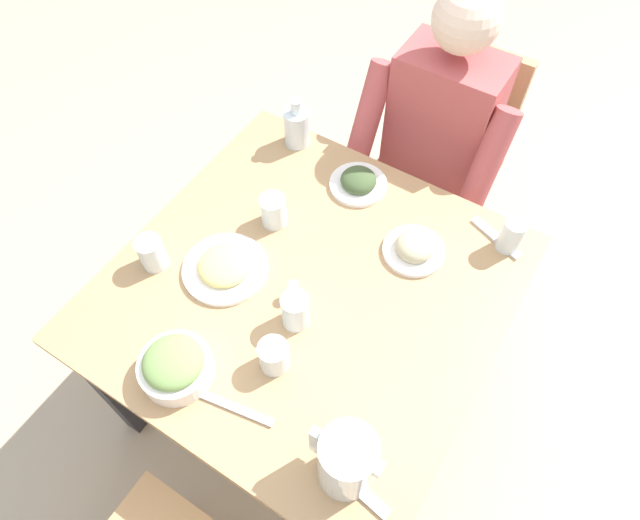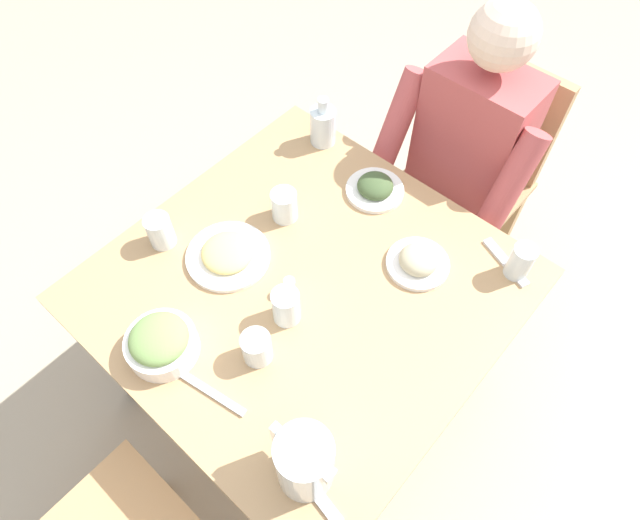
% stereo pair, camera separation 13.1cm
% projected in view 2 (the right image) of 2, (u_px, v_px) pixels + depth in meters
% --- Properties ---
extents(ground_plane, '(8.00, 8.00, 0.00)m').
position_uv_depth(ground_plane, '(309.00, 383.00, 2.04)').
color(ground_plane, tan).
extents(dining_table, '(0.99, 0.99, 0.71)m').
position_uv_depth(dining_table, '(305.00, 302.00, 1.54)').
color(dining_table, tan).
rests_on(dining_table, ground_plane).
extents(chair_near, '(0.40, 0.40, 0.89)m').
position_uv_depth(chair_near, '(475.00, 167.00, 1.97)').
color(chair_near, tan).
rests_on(chair_near, ground_plane).
extents(diner_near, '(0.48, 0.53, 1.18)m').
position_uv_depth(diner_near, '(451.00, 170.00, 1.76)').
color(diner_near, '#B24C4C').
rests_on(diner_near, ground_plane).
extents(water_pitcher, '(0.16, 0.12, 0.19)m').
position_uv_depth(water_pitcher, '(304.00, 462.00, 1.11)').
color(water_pitcher, silver).
rests_on(water_pitcher, dining_table).
extents(salad_bowl, '(0.17, 0.17, 0.09)m').
position_uv_depth(salad_bowl, '(161.00, 342.00, 1.32)').
color(salad_bowl, white).
rests_on(salad_bowl, dining_table).
extents(plate_dolmas, '(0.17, 0.17, 0.05)m').
position_uv_depth(plate_dolmas, '(375.00, 188.00, 1.62)').
color(plate_dolmas, white).
rests_on(plate_dolmas, dining_table).
extents(plate_beans, '(0.17, 0.17, 0.06)m').
position_uv_depth(plate_beans, '(418.00, 261.00, 1.47)').
color(plate_beans, white).
rests_on(plate_beans, dining_table).
extents(plate_fries, '(0.23, 0.23, 0.05)m').
position_uv_depth(plate_fries, '(228.00, 254.00, 1.49)').
color(plate_fries, white).
rests_on(plate_fries, dining_table).
extents(water_glass_near_left, '(0.06, 0.06, 0.11)m').
position_uv_depth(water_glass_near_left, '(520.00, 261.00, 1.43)').
color(water_glass_near_left, silver).
rests_on(water_glass_near_left, dining_table).
extents(water_glass_far_left, '(0.07, 0.07, 0.09)m').
position_uv_depth(water_glass_far_left, '(257.00, 348.00, 1.31)').
color(water_glass_far_left, silver).
rests_on(water_glass_far_left, dining_table).
extents(water_glass_center, '(0.07, 0.07, 0.10)m').
position_uv_depth(water_glass_center, '(286.00, 306.00, 1.36)').
color(water_glass_center, silver).
rests_on(water_glass_center, dining_table).
extents(water_glass_by_pitcher, '(0.07, 0.07, 0.09)m').
position_uv_depth(water_glass_by_pitcher, '(284.00, 205.00, 1.55)').
color(water_glass_by_pitcher, silver).
rests_on(water_glass_by_pitcher, dining_table).
extents(water_glass_near_right, '(0.07, 0.07, 0.10)m').
position_uv_depth(water_glass_near_right, '(160.00, 231.00, 1.50)').
color(water_glass_near_right, silver).
rests_on(water_glass_near_right, dining_table).
extents(oil_carafe, '(0.08, 0.08, 0.16)m').
position_uv_depth(oil_carafe, '(323.00, 127.00, 1.71)').
color(oil_carafe, silver).
rests_on(oil_carafe, dining_table).
extents(salt_shaker, '(0.03, 0.03, 0.05)m').
position_uv_depth(salt_shaker, '(290.00, 286.00, 1.42)').
color(salt_shaker, white).
rests_on(salt_shaker, dining_table).
extents(fork_near, '(0.17, 0.05, 0.01)m').
position_uv_depth(fork_near, '(314.00, 490.00, 1.17)').
color(fork_near, silver).
rests_on(fork_near, dining_table).
extents(knife_near, '(0.19, 0.05, 0.01)m').
position_uv_depth(knife_near, '(213.00, 393.00, 1.29)').
color(knife_near, silver).
rests_on(knife_near, dining_table).
extents(fork_far, '(0.17, 0.08, 0.01)m').
position_uv_depth(fork_far, '(506.00, 262.00, 1.49)').
color(fork_far, silver).
rests_on(fork_far, dining_table).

